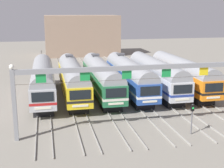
# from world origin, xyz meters

# --- Properties ---
(ground_plane) EXTENTS (160.00, 160.00, 0.00)m
(ground_plane) POSITION_xyz_m (0.00, 0.00, 0.00)
(ground_plane) COLOR gray
(track_bed) EXTENTS (21.03, 70.00, 0.15)m
(track_bed) POSITION_xyz_m (0.00, 17.00, 0.07)
(track_bed) COLOR gray
(track_bed) RESTS_ON ground
(commuter_train_stainless) EXTENTS (2.88, 18.06, 4.77)m
(commuter_train_stainless) POSITION_xyz_m (-9.76, -0.01, 2.69)
(commuter_train_stainless) COLOR #B2B5BA
(commuter_train_stainless) RESTS_ON ground
(commuter_train_yellow) EXTENTS (2.88, 18.06, 5.05)m
(commuter_train_yellow) POSITION_xyz_m (-5.86, -0.00, 2.69)
(commuter_train_yellow) COLOR gold
(commuter_train_yellow) RESTS_ON ground
(commuter_train_green) EXTENTS (2.88, 18.06, 5.05)m
(commuter_train_green) POSITION_xyz_m (-1.95, -0.00, 2.69)
(commuter_train_green) COLOR #236B42
(commuter_train_green) RESTS_ON ground
(commuter_train_blue) EXTENTS (2.88, 18.06, 5.05)m
(commuter_train_blue) POSITION_xyz_m (1.95, -0.00, 2.69)
(commuter_train_blue) COLOR #284C9E
(commuter_train_blue) RESTS_ON ground
(commuter_train_silver) EXTENTS (2.88, 18.06, 4.77)m
(commuter_train_silver) POSITION_xyz_m (5.86, -0.01, 2.69)
(commuter_train_silver) COLOR silver
(commuter_train_silver) RESTS_ON ground
(commuter_train_orange) EXTENTS (2.88, 18.06, 4.77)m
(commuter_train_orange) POSITION_xyz_m (9.76, -0.01, 2.69)
(commuter_train_orange) COLOR orange
(commuter_train_orange) RESTS_ON ground
(catenary_gantry) EXTENTS (24.77, 0.44, 6.97)m
(catenary_gantry) POSITION_xyz_m (0.00, -13.50, 5.33)
(catenary_gantry) COLOR gray
(catenary_gantry) RESTS_ON ground
(yard_signal_mast) EXTENTS (0.28, 0.35, 2.96)m
(yard_signal_mast) POSITION_xyz_m (3.91, -15.44, 2.07)
(yard_signal_mast) COLOR #59595E
(yard_signal_mast) RESTS_ON ground
(maintenance_building) EXTENTS (18.58, 10.00, 10.10)m
(maintenance_building) POSITION_xyz_m (0.13, 40.60, 5.05)
(maintenance_building) COLOR gray
(maintenance_building) RESTS_ON ground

